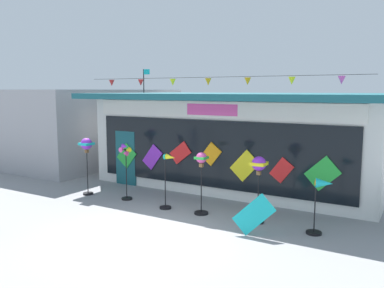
{
  "coord_description": "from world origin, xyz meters",
  "views": [
    {
      "loc": [
        5.81,
        -7.46,
        3.5
      ],
      "look_at": [
        -0.72,
        3.45,
        1.8
      ],
      "focal_mm": 37.78,
      "sensor_mm": 36.0,
      "label": 1
    }
  ],
  "objects_px": {
    "wind_spinner_right": "(259,169)",
    "display_kite_on_ground": "(254,214)",
    "wind_spinner_center_left": "(168,178)",
    "wind_spinner_center_right": "(201,170)",
    "wind_spinner_far_left": "(87,149)",
    "wind_spinner_far_right": "(321,198)",
    "kite_shop_building": "(244,138)",
    "wind_spinner_left": "(126,164)"
  },
  "relations": [
    {
      "from": "wind_spinner_right",
      "to": "display_kite_on_ground",
      "type": "distance_m",
      "value": 1.34
    },
    {
      "from": "wind_spinner_center_left",
      "to": "wind_spinner_center_right",
      "type": "bearing_deg",
      "value": 4.37
    },
    {
      "from": "wind_spinner_far_left",
      "to": "wind_spinner_far_right",
      "type": "xyz_separation_m",
      "value": [
        7.67,
        0.09,
        -0.62
      ]
    },
    {
      "from": "wind_spinner_right",
      "to": "kite_shop_building",
      "type": "bearing_deg",
      "value": 118.17
    },
    {
      "from": "kite_shop_building",
      "to": "wind_spinner_center_left",
      "type": "relative_size",
      "value": 6.35
    },
    {
      "from": "wind_spinner_right",
      "to": "wind_spinner_far_right",
      "type": "bearing_deg",
      "value": -2.96
    },
    {
      "from": "kite_shop_building",
      "to": "display_kite_on_ground",
      "type": "relative_size",
      "value": 10.81
    },
    {
      "from": "wind_spinner_right",
      "to": "wind_spinner_center_right",
      "type": "bearing_deg",
      "value": -176.37
    },
    {
      "from": "wind_spinner_center_right",
      "to": "wind_spinner_center_left",
      "type": "bearing_deg",
      "value": -175.63
    },
    {
      "from": "wind_spinner_center_right",
      "to": "wind_spinner_right",
      "type": "bearing_deg",
      "value": 3.63
    },
    {
      "from": "kite_shop_building",
      "to": "wind_spinner_center_left",
      "type": "xyz_separation_m",
      "value": [
        -0.48,
        -4.41,
        -0.77
      ]
    },
    {
      "from": "wind_spinner_center_left",
      "to": "display_kite_on_ground",
      "type": "bearing_deg",
      "value": -13.66
    },
    {
      "from": "wind_spinner_center_left",
      "to": "display_kite_on_ground",
      "type": "xyz_separation_m",
      "value": [
        3.0,
        -0.73,
        -0.43
      ]
    },
    {
      "from": "display_kite_on_ground",
      "to": "kite_shop_building",
      "type": "bearing_deg",
      "value": 116.11
    },
    {
      "from": "wind_spinner_center_left",
      "to": "wind_spinner_right",
      "type": "distance_m",
      "value": 2.8
    },
    {
      "from": "wind_spinner_center_right",
      "to": "wind_spinner_far_right",
      "type": "height_order",
      "value": "wind_spinner_center_right"
    },
    {
      "from": "wind_spinner_center_left",
      "to": "wind_spinner_right",
      "type": "height_order",
      "value": "wind_spinner_right"
    },
    {
      "from": "wind_spinner_center_right",
      "to": "wind_spinner_right",
      "type": "height_order",
      "value": "wind_spinner_right"
    },
    {
      "from": "wind_spinner_far_left",
      "to": "wind_spinner_center_left",
      "type": "distance_m",
      "value": 3.34
    },
    {
      "from": "wind_spinner_center_left",
      "to": "wind_spinner_center_right",
      "type": "distance_m",
      "value": 1.13
    },
    {
      "from": "wind_spinner_far_left",
      "to": "wind_spinner_right",
      "type": "bearing_deg",
      "value": 1.66
    },
    {
      "from": "wind_spinner_right",
      "to": "wind_spinner_center_left",
      "type": "bearing_deg",
      "value": -176.08
    },
    {
      "from": "wind_spinner_right",
      "to": "wind_spinner_far_right",
      "type": "xyz_separation_m",
      "value": [
        1.63,
        -0.08,
        -0.52
      ]
    },
    {
      "from": "wind_spinner_far_right",
      "to": "kite_shop_building",
      "type": "bearing_deg",
      "value": 132.12
    },
    {
      "from": "wind_spinner_far_left",
      "to": "wind_spinner_center_right",
      "type": "bearing_deg",
      "value": 0.91
    },
    {
      "from": "wind_spinner_center_left",
      "to": "wind_spinner_left",
      "type": "bearing_deg",
      "value": 174.51
    },
    {
      "from": "wind_spinner_far_left",
      "to": "display_kite_on_ground",
      "type": "height_order",
      "value": "wind_spinner_far_left"
    },
    {
      "from": "wind_spinner_center_right",
      "to": "display_kite_on_ground",
      "type": "bearing_deg",
      "value": -22.87
    },
    {
      "from": "wind_spinner_center_left",
      "to": "kite_shop_building",
      "type": "bearing_deg",
      "value": 83.76
    },
    {
      "from": "wind_spinner_far_right",
      "to": "display_kite_on_ground",
      "type": "relative_size",
      "value": 1.46
    },
    {
      "from": "kite_shop_building",
      "to": "wind_spinner_center_right",
      "type": "relative_size",
      "value": 5.87
    },
    {
      "from": "kite_shop_building",
      "to": "display_kite_on_ground",
      "type": "height_order",
      "value": "kite_shop_building"
    },
    {
      "from": "wind_spinner_right",
      "to": "wind_spinner_far_right",
      "type": "height_order",
      "value": "wind_spinner_right"
    },
    {
      "from": "wind_spinner_far_left",
      "to": "wind_spinner_center_right",
      "type": "distance_m",
      "value": 4.37
    },
    {
      "from": "wind_spinner_far_left",
      "to": "wind_spinner_far_right",
      "type": "height_order",
      "value": "wind_spinner_far_left"
    },
    {
      "from": "wind_spinner_left",
      "to": "wind_spinner_center_left",
      "type": "bearing_deg",
      "value": -5.49
    },
    {
      "from": "wind_spinner_left",
      "to": "kite_shop_building",
      "type": "bearing_deg",
      "value": 62.29
    },
    {
      "from": "display_kite_on_ground",
      "to": "wind_spinner_right",
      "type": "bearing_deg",
      "value": 105.73
    },
    {
      "from": "wind_spinner_right",
      "to": "wind_spinner_left",
      "type": "bearing_deg",
      "value": -179.74
    },
    {
      "from": "wind_spinner_far_left",
      "to": "wind_spinner_center_left",
      "type": "bearing_deg",
      "value": -0.23
    },
    {
      "from": "kite_shop_building",
      "to": "wind_spinner_center_left",
      "type": "height_order",
      "value": "kite_shop_building"
    },
    {
      "from": "wind_spinner_center_right",
      "to": "kite_shop_building",
      "type": "bearing_deg",
      "value": 97.83
    }
  ]
}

